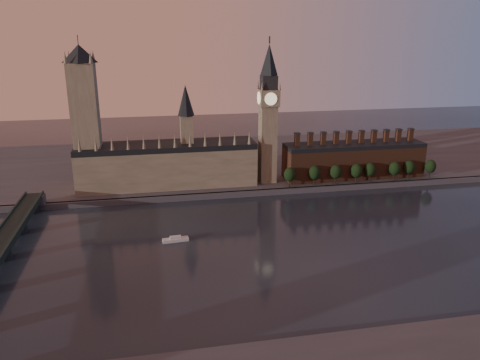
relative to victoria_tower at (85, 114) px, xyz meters
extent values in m
plane|color=black|center=(120.00, -115.00, -59.09)|extent=(900.00, 900.00, 0.00)
cube|color=#4A4A4F|center=(120.00, -25.00, -57.09)|extent=(900.00, 4.00, 4.00)
cube|color=#4A4A4F|center=(120.00, 65.00, -57.09)|extent=(900.00, 180.00, 4.00)
cube|color=gray|center=(55.00, 0.00, -41.09)|extent=(130.00, 30.00, 28.00)
cube|color=black|center=(55.00, 0.00, -25.09)|extent=(130.00, 30.00, 4.00)
cube|color=gray|center=(70.00, 0.00, -15.09)|extent=(9.00, 9.00, 24.00)
cone|color=black|center=(70.00, 0.00, 7.91)|extent=(12.00, 12.00, 22.00)
cone|color=gray|center=(-4.00, -14.00, -18.09)|extent=(2.60, 2.60, 10.00)
cone|color=gray|center=(6.73, -14.00, -18.09)|extent=(2.60, 2.60, 10.00)
cone|color=gray|center=(17.45, -14.00, -18.09)|extent=(2.60, 2.60, 10.00)
cone|color=gray|center=(28.18, -14.00, -18.09)|extent=(2.60, 2.60, 10.00)
cone|color=gray|center=(38.91, -14.00, -18.09)|extent=(2.60, 2.60, 10.00)
cone|color=gray|center=(49.64, -14.00, -18.09)|extent=(2.60, 2.60, 10.00)
cone|color=gray|center=(60.36, -14.00, -18.09)|extent=(2.60, 2.60, 10.00)
cone|color=gray|center=(71.09, -14.00, -18.09)|extent=(2.60, 2.60, 10.00)
cone|color=gray|center=(81.82, -14.00, -18.09)|extent=(2.60, 2.60, 10.00)
cone|color=gray|center=(92.55, -14.00, -18.09)|extent=(2.60, 2.60, 10.00)
cone|color=gray|center=(103.27, -14.00, -18.09)|extent=(2.60, 2.60, 10.00)
cone|color=gray|center=(114.00, -14.00, -18.09)|extent=(2.60, 2.60, 10.00)
cube|color=gray|center=(0.00, 0.00, -10.09)|extent=(18.00, 18.00, 90.00)
cone|color=black|center=(0.00, 0.00, 40.91)|extent=(24.00, 24.00, 12.00)
cylinder|color=#232326|center=(0.00, 0.00, 46.91)|extent=(0.50, 0.50, 12.00)
cone|color=gray|center=(-8.00, -8.00, 38.91)|extent=(3.00, 3.00, 8.00)
cone|color=gray|center=(8.00, -8.00, 38.91)|extent=(3.00, 3.00, 8.00)
cone|color=gray|center=(-8.00, 8.00, 38.91)|extent=(3.00, 3.00, 8.00)
cone|color=gray|center=(8.00, 8.00, 38.91)|extent=(3.00, 3.00, 8.00)
cube|color=gray|center=(130.00, -5.00, -26.09)|extent=(12.00, 12.00, 58.00)
cube|color=gray|center=(130.00, -5.00, 8.91)|extent=(14.00, 14.00, 12.00)
cube|color=#232326|center=(130.00, -5.00, 19.91)|extent=(11.00, 11.00, 10.00)
cone|color=black|center=(130.00, -5.00, 35.91)|extent=(13.00, 13.00, 22.00)
cylinder|color=#232326|center=(130.00, -5.00, 49.41)|extent=(1.00, 1.00, 5.00)
cylinder|color=beige|center=(130.00, -12.20, 8.91)|extent=(9.00, 0.50, 9.00)
cylinder|color=beige|center=(130.00, 2.20, 8.91)|extent=(9.00, 0.50, 9.00)
cylinder|color=beige|center=(122.80, -5.00, 8.91)|extent=(0.50, 9.00, 9.00)
cylinder|color=beige|center=(137.20, -5.00, 8.91)|extent=(0.50, 9.00, 9.00)
cone|color=gray|center=(123.50, -11.50, 17.91)|extent=(2.00, 2.00, 6.00)
cone|color=gray|center=(136.50, -11.50, 17.91)|extent=(2.00, 2.00, 6.00)
cone|color=gray|center=(123.50, 1.50, 17.91)|extent=(2.00, 2.00, 6.00)
cone|color=gray|center=(136.50, 1.50, 17.91)|extent=(2.00, 2.00, 6.00)
cube|color=brown|center=(200.00, -5.00, -43.09)|extent=(110.00, 25.00, 24.00)
cube|color=black|center=(200.00, -5.00, -29.59)|extent=(110.00, 25.00, 3.00)
cube|color=brown|center=(153.00, -5.00, -23.59)|extent=(3.50, 3.50, 9.00)
cube|color=#232326|center=(153.00, -5.00, -18.59)|extent=(4.20, 4.20, 1.00)
cube|color=brown|center=(163.44, -5.00, -23.59)|extent=(3.50, 3.50, 9.00)
cube|color=#232326|center=(163.44, -5.00, -18.59)|extent=(4.20, 4.20, 1.00)
cube|color=brown|center=(173.89, -5.00, -23.59)|extent=(3.50, 3.50, 9.00)
cube|color=#232326|center=(173.89, -5.00, -18.59)|extent=(4.20, 4.20, 1.00)
cube|color=brown|center=(184.33, -5.00, -23.59)|extent=(3.50, 3.50, 9.00)
cube|color=#232326|center=(184.33, -5.00, -18.59)|extent=(4.20, 4.20, 1.00)
cube|color=brown|center=(194.78, -5.00, -23.59)|extent=(3.50, 3.50, 9.00)
cube|color=#232326|center=(194.78, -5.00, -18.59)|extent=(4.20, 4.20, 1.00)
cube|color=brown|center=(205.22, -5.00, -23.59)|extent=(3.50, 3.50, 9.00)
cube|color=#232326|center=(205.22, -5.00, -18.59)|extent=(4.20, 4.20, 1.00)
cube|color=brown|center=(215.67, -5.00, -23.59)|extent=(3.50, 3.50, 9.00)
cube|color=#232326|center=(215.67, -5.00, -18.59)|extent=(4.20, 4.20, 1.00)
cube|color=brown|center=(226.11, -5.00, -23.59)|extent=(3.50, 3.50, 9.00)
cube|color=#232326|center=(226.11, -5.00, -18.59)|extent=(4.20, 4.20, 1.00)
cube|color=brown|center=(236.56, -5.00, -23.59)|extent=(3.50, 3.50, 9.00)
cube|color=#232326|center=(236.56, -5.00, -18.59)|extent=(4.20, 4.20, 1.00)
cube|color=brown|center=(247.00, -5.00, -23.59)|extent=(3.50, 3.50, 9.00)
cube|color=#232326|center=(247.00, -5.00, -18.59)|extent=(4.20, 4.20, 1.00)
cylinder|color=black|center=(142.96, -21.49, -52.09)|extent=(0.80, 0.80, 6.00)
ellipsoid|color=black|center=(142.96, -21.49, -45.59)|extent=(8.60, 8.60, 10.75)
cylinder|color=black|center=(162.72, -19.93, -52.09)|extent=(0.80, 0.80, 6.00)
ellipsoid|color=black|center=(162.72, -19.93, -45.59)|extent=(8.60, 8.60, 10.75)
cylinder|color=black|center=(179.18, -20.94, -52.09)|extent=(0.80, 0.80, 6.00)
ellipsoid|color=black|center=(179.18, -20.94, -45.59)|extent=(8.60, 8.60, 10.75)
cylinder|color=black|center=(195.60, -21.27, -52.09)|extent=(0.80, 0.80, 6.00)
ellipsoid|color=black|center=(195.60, -21.27, -45.59)|extent=(8.60, 8.60, 10.75)
cylinder|color=black|center=(206.99, -20.55, -52.09)|extent=(0.80, 0.80, 6.00)
ellipsoid|color=black|center=(206.99, -20.55, -45.59)|extent=(8.60, 8.60, 10.75)
cylinder|color=black|center=(227.10, -21.10, -52.09)|extent=(0.80, 0.80, 6.00)
ellipsoid|color=black|center=(227.10, -21.10, -45.59)|extent=(8.60, 8.60, 10.75)
cylinder|color=black|center=(240.05, -19.76, -52.09)|extent=(0.80, 0.80, 6.00)
ellipsoid|color=black|center=(240.05, -19.76, -45.59)|extent=(8.60, 8.60, 10.75)
cylinder|color=black|center=(257.46, -21.06, -52.09)|extent=(0.80, 0.80, 6.00)
ellipsoid|color=black|center=(257.46, -21.06, -45.59)|extent=(8.60, 8.60, 10.75)
cube|color=black|center=(-29.50, -120.00, -48.19)|extent=(1.00, 200.00, 1.30)
cube|color=#4A4A4F|center=(-35.00, -25.00, -52.09)|extent=(14.00, 8.00, 6.00)
cylinder|color=#232326|center=(-35.00, -98.00, -55.21)|extent=(8.00, 8.00, 7.75)
cylinder|color=#232326|center=(-35.00, -64.00, -55.21)|extent=(8.00, 8.00, 7.75)
cylinder|color=#232326|center=(-35.00, -30.00, -55.21)|extent=(8.00, 8.00, 7.75)
cube|color=silver|center=(54.63, -92.49, -58.24)|extent=(15.05, 5.48, 1.68)
cube|color=silver|center=(54.63, -92.49, -56.77)|extent=(6.57, 3.70, 1.26)
camera|label=1|loc=(44.66, -338.21, 53.99)|focal=35.00mm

